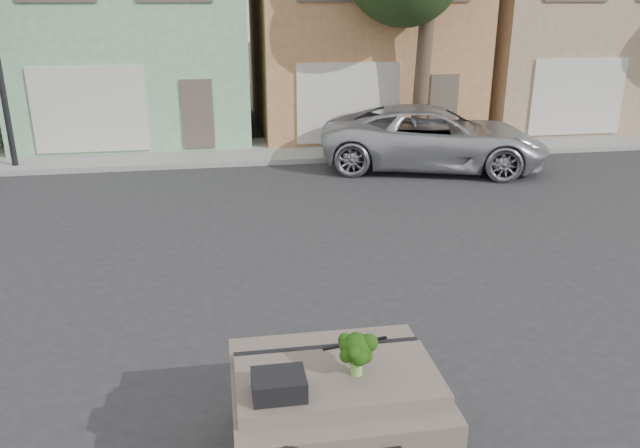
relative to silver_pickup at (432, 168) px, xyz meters
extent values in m
plane|color=#303033|center=(-4.83, -8.03, 0.00)|extent=(120.00, 120.00, 0.00)
cube|color=gray|center=(-4.83, 2.47, 0.07)|extent=(40.00, 3.00, 0.15)
cube|color=#8BC092|center=(-8.33, 6.47, 3.77)|extent=(7.20, 8.20, 7.55)
cube|color=tan|center=(-0.83, 6.47, 3.77)|extent=(7.20, 8.20, 7.55)
cube|color=tan|center=(6.67, 6.47, 3.77)|extent=(7.20, 8.20, 7.55)
imported|color=#B2B3BB|center=(0.00, 0.00, 0.00)|extent=(6.63, 4.45, 1.69)
cube|color=#213516|center=(0.17, 1.77, 4.25)|extent=(4.40, 4.00, 8.50)
cube|color=#6B5C52|center=(-4.83, -11.03, 0.56)|extent=(2.00, 1.80, 1.12)
cube|color=black|center=(-5.41, -11.38, 1.22)|extent=(0.48, 0.38, 0.20)
cube|color=black|center=(-4.55, -10.65, 1.13)|extent=(0.69, 0.15, 0.02)
cube|color=#17370A|center=(-4.66, -11.17, 1.34)|extent=(0.48, 0.48, 0.43)
camera|label=1|loc=(-5.82, -16.09, 4.47)|focal=35.00mm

